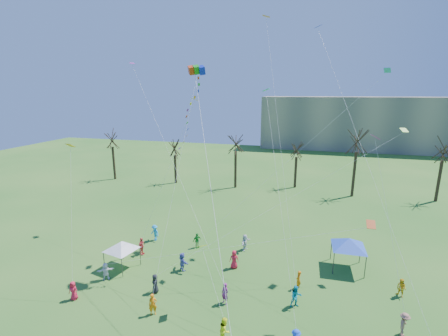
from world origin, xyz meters
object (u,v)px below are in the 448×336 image
(distant_building, at_px, (368,123))
(big_box_kite, at_px, (192,115))
(canopy_tent_white, at_px, (121,246))
(canopy_tent_blue, at_px, (349,243))

(distant_building, xyz_separation_m, big_box_kite, (-26.85, -72.37, 6.87))
(distant_building, bearing_deg, canopy_tent_white, -114.05)
(big_box_kite, bearing_deg, canopy_tent_white, -159.78)
(canopy_tent_white, bearing_deg, canopy_tent_blue, 14.34)
(distant_building, xyz_separation_m, canopy_tent_white, (-33.36, -74.77, -5.23))
(big_box_kite, relative_size, canopy_tent_blue, 5.53)
(canopy_tent_blue, bearing_deg, canopy_tent_white, -165.66)
(canopy_tent_white, bearing_deg, distant_building, 65.95)
(big_box_kite, xyz_separation_m, canopy_tent_blue, (14.18, 2.89, -11.73))
(big_box_kite, relative_size, canopy_tent_white, 6.61)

